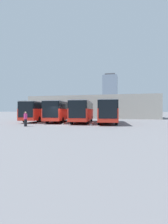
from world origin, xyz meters
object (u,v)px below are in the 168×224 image
bus_2 (60,111)px  pedestrian (26,118)px  bus_3 (40,111)px  bus_0 (107,111)px  bus_1 (83,111)px

bus_2 → pedestrian: bearing=76.4°
bus_3 → pedestrian: size_ratio=6.34×
bus_0 → bus_1: (4.05, -0.36, 0.00)m
bus_2 → bus_3: size_ratio=1.00×
bus_2 → pedestrian: size_ratio=6.34×
bus_1 → bus_3: bearing=-12.7°
bus_1 → pedestrian: (5.08, 8.40, -0.92)m
bus_0 → bus_1: size_ratio=1.00×
bus_2 → bus_0: bearing=166.8°
bus_2 → bus_3: 4.06m
bus_0 → bus_1: bearing=-12.2°
bus_1 → bus_3: same height
bus_0 → bus_3: size_ratio=1.00×
bus_3 → pedestrian: bearing=101.1°
bus_0 → pedestrian: (9.13, 8.04, -0.92)m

